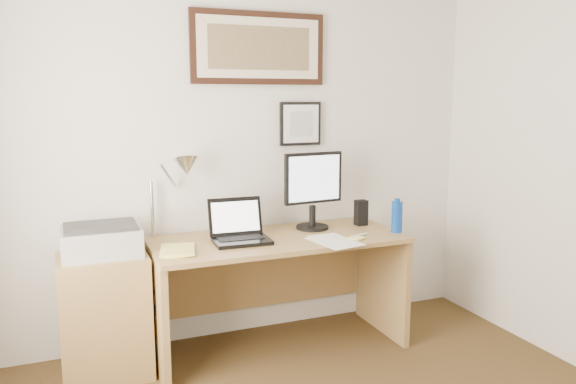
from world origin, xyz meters
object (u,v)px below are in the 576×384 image
desk (274,269)px  printer (101,240)px  water_bottle (397,217)px  lcd_monitor (313,187)px  laptop (239,232)px  book (160,251)px  side_cabinet (105,316)px

desk → printer: 1.11m
water_bottle → desk: 0.88m
desk → lcd_monitor: size_ratio=3.08×
water_bottle → laptop: laptop is taller
desk → lcd_monitor: (0.30, 0.04, 0.53)m
water_bottle → printer: (-1.84, 0.24, -0.03)m
desk → lcd_monitor: lcd_monitor is taller
laptop → printer: bearing=175.0°
water_bottle → book: water_bottle is taller
book → desk: 0.82m
lcd_monitor → water_bottle: bearing=-31.3°
lcd_monitor → printer: bearing=-177.8°
lcd_monitor → printer: lcd_monitor is taller
book → printer: printer is taller
side_cabinet → laptop: laptop is taller
book → lcd_monitor: lcd_monitor is taller
water_bottle → desk: (-0.78, 0.25, -0.34)m
desk → book: bearing=-167.3°
laptop → desk: bearing=18.2°
side_cabinet → book: 0.52m
lcd_monitor → desk: bearing=-172.5°
book → printer: size_ratio=0.60×
laptop → lcd_monitor: (0.56, 0.12, 0.23)m
book → lcd_monitor: 1.12m
lcd_monitor → side_cabinet: bearing=-176.9°
desk → printer: (-1.07, -0.01, 0.30)m
side_cabinet → water_bottle: water_bottle is taller
side_cabinet → water_bottle: bearing=-6.6°
lcd_monitor → laptop: bearing=-167.5°
water_bottle → desk: bearing=162.2°
lcd_monitor → book: bearing=-168.8°
side_cabinet → water_bottle: 1.92m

